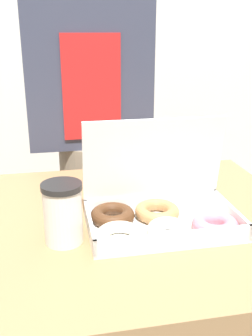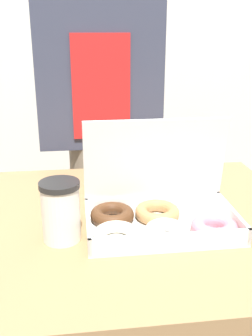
{
  "view_description": "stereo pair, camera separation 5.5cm",
  "coord_description": "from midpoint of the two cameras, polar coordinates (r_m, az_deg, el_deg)",
  "views": [
    {
      "loc": [
        -0.18,
        -0.83,
        1.2
      ],
      "look_at": [
        -0.02,
        -0.01,
        0.9
      ],
      "focal_mm": 42.0,
      "sensor_mm": 36.0,
      "label": 1
    },
    {
      "loc": [
        -0.13,
        -0.84,
        1.2
      ],
      "look_at": [
        -0.02,
        -0.01,
        0.9
      ],
      "focal_mm": 42.0,
      "sensor_mm": 36.0,
      "label": 2
    }
  ],
  "objects": [
    {
      "name": "wall_back",
      "position": [
        2.29,
        -7.75,
        21.97
      ],
      "size": [
        10.0,
        0.05,
        2.6
      ],
      "color": "silver",
      "rests_on": "ground_plane"
    },
    {
      "name": "coffee_cup",
      "position": [
        0.84,
        -11.02,
        -6.42
      ],
      "size": [
        0.09,
        0.09,
        0.13
      ],
      "color": "silver",
      "rests_on": "table"
    },
    {
      "name": "person_customer",
      "position": [
        1.44,
        -6.38,
        6.25
      ],
      "size": [
        0.42,
        0.24,
        1.58
      ],
      "color": "gray",
      "rests_on": "ground_plane"
    },
    {
      "name": "donut_box",
      "position": [
        0.89,
        2.77,
        -6.47
      ],
      "size": [
        0.34,
        0.22,
        0.24
      ],
      "color": "white",
      "rests_on": "table"
    }
  ]
}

